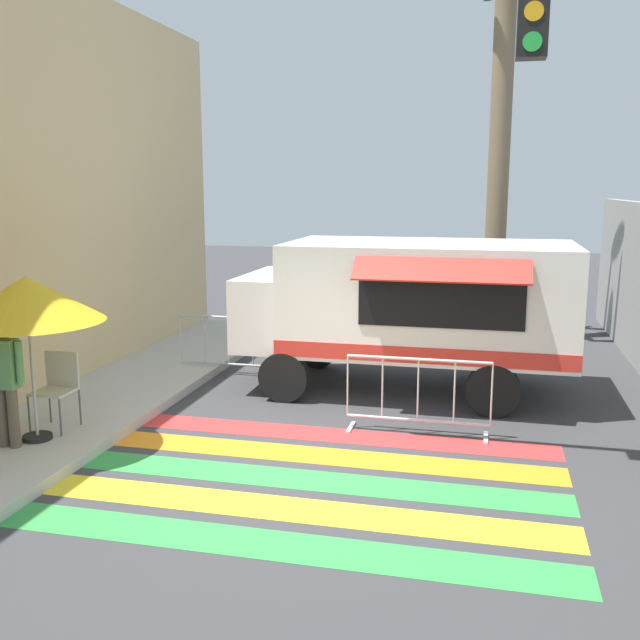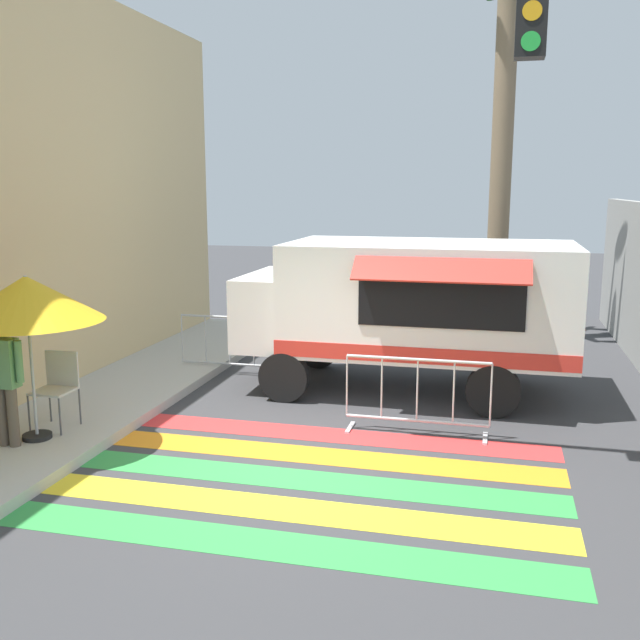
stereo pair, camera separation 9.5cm
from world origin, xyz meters
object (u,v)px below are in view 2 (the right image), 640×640
object	(u,v)px
vendor_person	(4,375)
barricade_side	(230,346)
barricade_front	(417,397)
palm_tree	(503,108)
folding_chair	(58,382)
patio_umbrella	(27,299)
food_truck	(404,301)
traffic_signal_pole	(592,106)

from	to	relation	value
vendor_person	barricade_side	xyz separation A→B (m)	(1.22, 4.34, -0.52)
vendor_person	barricade_side	world-z (taller)	vendor_person
barricade_front	palm_tree	size ratio (longest dim) A/B	0.25
barricade_side	barricade_front	bearing A→B (deg)	-33.09
barricade_side	folding_chair	bearing A→B (deg)	-106.51
barricade_front	palm_tree	xyz separation A→B (m)	(0.95, 6.36, 4.35)
patio_umbrella	barricade_front	bearing A→B (deg)	20.54
food_truck	patio_umbrella	size ratio (longest dim) A/B	2.52
traffic_signal_pole	vendor_person	world-z (taller)	traffic_signal_pole
traffic_signal_pole	vendor_person	size ratio (longest dim) A/B	3.76
traffic_signal_pole	palm_tree	size ratio (longest dim) A/B	0.75
barricade_front	food_truck	bearing A→B (deg)	102.60
traffic_signal_pole	vendor_person	bearing A→B (deg)	-170.53
patio_umbrella	barricade_front	xyz separation A→B (m)	(4.60, 1.72, -1.41)
food_truck	palm_tree	xyz separation A→B (m)	(1.41, 4.27, 3.39)
folding_chair	vendor_person	size ratio (longest dim) A/B	0.63
barricade_side	palm_tree	size ratio (longest dim) A/B	0.23
traffic_signal_pole	patio_umbrella	distance (m)	6.87
barricade_side	vendor_person	bearing A→B (deg)	-105.65
vendor_person	food_truck	bearing A→B (deg)	57.36
patio_umbrella	folding_chair	distance (m)	1.29
patio_umbrella	folding_chair	size ratio (longest dim) A/B	2.09
folding_chair	palm_tree	distance (m)	10.26
patio_umbrella	barricade_front	size ratio (longest dim) A/B	1.07
food_truck	barricade_front	world-z (taller)	food_truck
folding_chair	palm_tree	xyz separation A→B (m)	(5.55, 7.58, 4.12)
food_truck	folding_chair	xyz separation A→B (m)	(-4.14, -3.31, -0.73)
food_truck	barricade_side	world-z (taller)	food_truck
food_truck	barricade_side	xyz separation A→B (m)	(-3.09, 0.22, -0.96)
food_truck	vendor_person	bearing A→B (deg)	-136.28
traffic_signal_pole	folding_chair	world-z (taller)	traffic_signal_pole
food_truck	patio_umbrella	distance (m)	5.65
traffic_signal_pole	barricade_front	distance (m)	4.16
food_truck	palm_tree	world-z (taller)	palm_tree
patio_umbrella	folding_chair	world-z (taller)	patio_umbrella
traffic_signal_pole	barricade_front	xyz separation A→B (m)	(-1.86, 0.92, -3.61)
food_truck	palm_tree	size ratio (longest dim) A/B	0.66
vendor_person	barricade_front	xyz separation A→B (m)	(4.77, 2.02, -0.52)
folding_chair	barricade_side	bearing A→B (deg)	72.58
folding_chair	palm_tree	size ratio (longest dim) A/B	0.13
folding_chair	barricade_front	bearing A→B (deg)	13.90
vendor_person	traffic_signal_pole	bearing A→B (deg)	23.10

